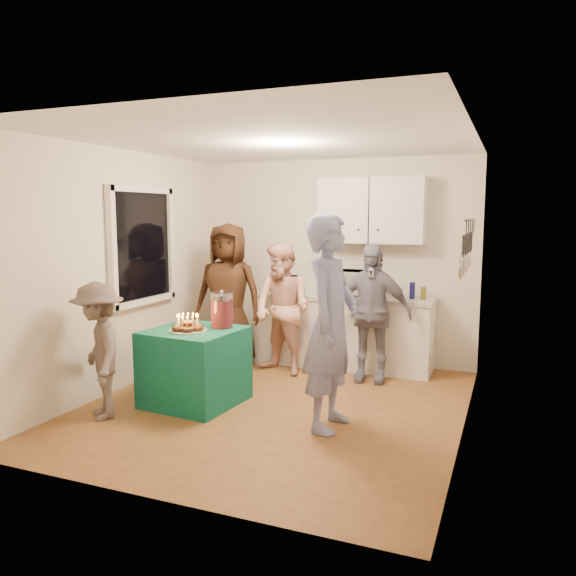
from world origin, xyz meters
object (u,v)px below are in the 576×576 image
at_px(child_near_left, 99,351).
at_px(counter, 343,333).
at_px(party_table, 195,366).
at_px(man_birthday, 331,323).
at_px(punch_jar, 222,311).
at_px(microwave, 357,283).
at_px(woman_back_center, 283,309).
at_px(woman_back_right, 370,313).
at_px(woman_back_left, 228,295).

bearing_deg(child_near_left, counter, 100.52).
bearing_deg(party_table, man_birthday, -4.19).
distance_m(counter, party_table, 2.15).
bearing_deg(child_near_left, punch_jar, 88.64).
bearing_deg(counter, party_table, -117.35).
bearing_deg(microwave, woman_back_center, -140.66).
xyz_separation_m(punch_jar, woman_back_right, (1.23, 1.24, -0.14)).
height_order(counter, party_table, counter).
xyz_separation_m(woman_back_left, child_near_left, (-0.25, -2.10, -0.25)).
distance_m(punch_jar, woman_back_center, 1.16).
xyz_separation_m(microwave, party_table, (-1.16, -1.91, -0.68)).
relative_size(microwave, punch_jar, 1.63).
bearing_deg(party_table, child_near_left, -131.81).
xyz_separation_m(party_table, man_birthday, (1.47, -0.11, 0.58)).
bearing_deg(woman_back_left, woman_back_center, -12.48).
height_order(man_birthday, woman_back_center, man_birthday).
bearing_deg(child_near_left, woman_back_left, 125.35).
xyz_separation_m(woman_back_center, woman_back_right, (1.04, 0.11, 0.00)).
distance_m(punch_jar, man_birthday, 1.28).
height_order(woman_back_left, woman_back_center, woman_back_left).
xyz_separation_m(counter, man_birthday, (0.48, -2.02, 0.53)).
bearing_deg(woman_back_left, woman_back_right, -5.24).
bearing_deg(woman_back_right, child_near_left, -137.94).
height_order(counter, child_near_left, child_near_left).
bearing_deg(woman_back_left, microwave, 12.40).
bearing_deg(punch_jar, man_birthday, -13.25).
relative_size(woman_back_left, woman_back_right, 1.13).
relative_size(punch_jar, child_near_left, 0.26).
relative_size(party_table, woman_back_center, 0.54).
height_order(party_table, man_birthday, man_birthday).
bearing_deg(counter, punch_jar, -114.15).
height_order(punch_jar, man_birthday, man_birthday).
bearing_deg(child_near_left, woman_back_right, 87.86).
relative_size(man_birthday, woman_back_center, 1.21).
xyz_separation_m(woman_back_right, child_near_left, (-2.06, -2.11, -0.15)).
relative_size(woman_back_center, child_near_left, 1.22).
relative_size(counter, party_table, 2.59).
distance_m(counter, punch_jar, 1.95).
relative_size(counter, woman_back_center, 1.40).
distance_m(microwave, party_table, 2.34).
distance_m(counter, woman_back_left, 1.51).
relative_size(counter, microwave, 3.98).
xyz_separation_m(counter, microwave, (0.17, 0.00, 0.63)).
height_order(man_birthday, woman_back_right, man_birthday).
bearing_deg(child_near_left, microwave, 97.84).
height_order(party_table, woman_back_right, woman_back_right).
height_order(woman_back_left, woman_back_right, woman_back_left).
bearing_deg(microwave, woman_back_right, -58.02).
height_order(woman_back_center, child_near_left, woman_back_center).
height_order(punch_jar, woman_back_left, woman_back_left).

